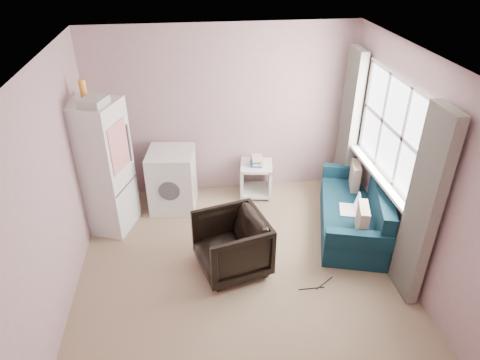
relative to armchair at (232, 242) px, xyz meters
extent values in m
cube|color=#998064|center=(0.10, -0.22, -0.40)|extent=(3.80, 4.20, 0.02)
cube|color=silver|center=(0.10, -0.22, 2.12)|extent=(3.80, 4.20, 0.02)
cube|color=#AA868C|center=(0.10, 1.89, 0.86)|extent=(3.80, 0.02, 2.50)
cube|color=#AA868C|center=(-1.81, -0.22, 0.86)|extent=(0.02, 4.20, 2.50)
cube|color=#AA868C|center=(2.01, -0.22, 0.86)|extent=(0.02, 4.20, 2.50)
cube|color=white|center=(1.99, 0.48, 1.11)|extent=(0.01, 1.60, 1.20)
imported|color=black|center=(0.00, 0.00, 0.00)|extent=(0.88, 0.92, 0.78)
cube|color=silver|center=(-1.55, 1.09, 0.50)|extent=(0.78, 0.78, 1.78)
cube|color=#484850|center=(-1.26, 0.98, 0.27)|extent=(0.20, 0.54, 0.02)
cube|color=#484850|center=(-1.18, 1.19, 0.78)|extent=(0.03, 0.04, 0.51)
cube|color=white|center=(-1.27, 0.95, 0.85)|extent=(0.15, 0.40, 0.61)
cylinder|color=#F69F31|center=(-1.61, 1.16, 1.51)|extent=(0.10, 0.10, 0.24)
cube|color=#B8BAAF|center=(-1.47, 0.95, 1.43)|extent=(0.35, 0.38, 0.09)
cube|color=silver|center=(-0.69, 1.44, 0.05)|extent=(0.70, 0.70, 0.89)
cube|color=#484850|center=(-0.69, 1.42, 0.47)|extent=(0.65, 0.63, 0.05)
cylinder|color=#484850|center=(-0.73, 1.13, 0.06)|extent=(0.29, 0.06, 0.29)
cube|color=white|center=(0.55, 1.61, 0.10)|extent=(0.53, 0.53, 0.04)
cube|color=white|center=(0.55, 1.61, -0.33)|extent=(0.53, 0.53, 0.04)
cube|color=white|center=(0.34, 1.65, -0.13)|extent=(0.12, 0.47, 0.52)
cube|color=white|center=(0.76, 1.58, -0.13)|extent=(0.12, 0.47, 0.52)
cube|color=#254C9A|center=(0.55, 1.61, 0.14)|extent=(0.19, 0.25, 0.03)
cube|color=beige|center=(0.56, 1.61, 0.17)|extent=(0.17, 0.24, 0.03)
cube|color=#254C9A|center=(0.54, 1.62, 0.20)|extent=(0.20, 0.26, 0.03)
cube|color=beige|center=(0.56, 1.61, 0.23)|extent=(0.17, 0.24, 0.03)
cube|color=#0E3040|center=(1.68, 0.55, -0.21)|extent=(1.19, 1.79, 0.36)
cube|color=#0E3040|center=(1.97, 0.47, 0.17)|extent=(0.61, 1.62, 0.40)
cube|color=#0E3040|center=(1.46, -0.21, 0.06)|extent=(0.78, 0.33, 0.18)
cube|color=#0E3040|center=(1.89, 1.31, 0.06)|extent=(0.78, 0.33, 0.18)
cube|color=tan|center=(1.58, 0.03, 0.16)|extent=(0.20, 0.38, 0.36)
cube|color=tan|center=(1.86, 1.05, 0.16)|extent=(0.20, 0.38, 0.36)
cube|color=white|center=(1.58, 0.48, -0.02)|extent=(0.28, 0.35, 0.02)
cube|color=silver|center=(1.69, 0.45, 0.09)|extent=(0.14, 0.30, 0.20)
cube|color=white|center=(1.92, 0.48, 0.48)|extent=(0.14, 1.70, 0.04)
cube|color=white|center=(1.97, 0.48, 0.51)|extent=(0.02, 1.68, 0.05)
cube|color=white|center=(1.97, 0.48, 1.11)|extent=(0.02, 1.68, 0.05)
cube|color=white|center=(1.97, 0.48, 1.71)|extent=(0.02, 1.68, 0.05)
cube|color=white|center=(1.97, -0.32, 1.11)|extent=(0.02, 0.05, 1.20)
cube|color=white|center=(1.97, 0.21, 1.11)|extent=(0.02, 0.05, 1.20)
cube|color=white|center=(1.97, 0.74, 1.11)|extent=(0.02, 0.05, 1.20)
cube|color=white|center=(1.97, 1.28, 1.11)|extent=(0.02, 0.05, 1.20)
cube|color=beige|center=(1.88, -0.60, 0.71)|extent=(0.12, 0.46, 2.18)
cube|color=beige|center=(1.88, 1.56, 0.71)|extent=(0.12, 0.46, 2.18)
cylinder|color=black|center=(1.03, -0.41, -0.39)|extent=(0.25, 0.18, 0.01)
cylinder|color=black|center=(0.86, -0.47, -0.39)|extent=(0.30, 0.01, 0.01)
camera|label=1|loc=(-0.40, -3.89, 3.16)|focal=32.00mm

